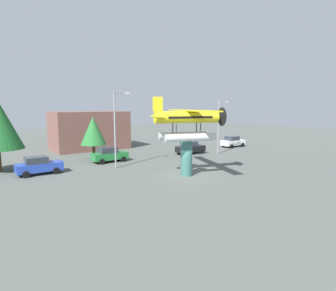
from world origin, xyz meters
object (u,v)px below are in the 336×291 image
(display_pedestal, at_px, (186,158))
(car_far_black, at_px, (190,148))
(floatplane_monument, at_px, (188,122))
(car_near_blue, at_px, (39,165))
(car_distant_white, at_px, (233,142))
(streetlight_primary, at_px, (116,124))
(storefront_building, at_px, (90,130))
(streetlight_secondary, at_px, (220,123))
(car_mid_green, at_px, (109,155))
(tree_east, at_px, (93,131))

(display_pedestal, distance_m, car_far_black, 12.55)
(floatplane_monument, bearing_deg, car_near_blue, 160.47)
(car_distant_white, relative_size, streetlight_primary, 0.52)
(car_near_blue, distance_m, storefront_building, 16.73)
(floatplane_monument, bearing_deg, streetlight_secondary, 49.76)
(display_pedestal, relative_size, car_mid_green, 0.82)
(car_mid_green, bearing_deg, car_near_blue, -167.79)
(car_far_black, bearing_deg, storefront_building, 127.20)
(streetlight_secondary, distance_m, tree_east, 16.96)
(car_mid_green, relative_size, car_distant_white, 1.00)
(streetlight_secondary, bearing_deg, car_mid_green, 167.07)
(streetlight_secondary, relative_size, storefront_building, 0.67)
(car_distant_white, bearing_deg, streetlight_primary, -171.09)
(car_near_blue, relative_size, car_far_black, 1.00)
(streetlight_primary, height_order, streetlight_secondary, streetlight_primary)
(floatplane_monument, relative_size, streetlight_primary, 1.26)
(display_pedestal, bearing_deg, car_distant_white, 29.73)
(floatplane_monument, bearing_deg, storefront_building, 111.71)
(car_mid_green, distance_m, tree_east, 4.03)
(car_distant_white, distance_m, tree_east, 22.69)
(floatplane_monument, height_order, car_near_blue, floatplane_monument)
(display_pedestal, distance_m, car_near_blue, 14.38)
(car_distant_white, height_order, streetlight_secondary, streetlight_secondary)
(car_far_black, xyz_separation_m, streetlight_primary, (-12.17, -2.31, 3.81))
(display_pedestal, xyz_separation_m, streetlight_secondary, (11.77, 7.14, 2.59))
(streetlight_primary, distance_m, storefront_building, 15.30)
(floatplane_monument, relative_size, tree_east, 1.93)
(storefront_building, bearing_deg, car_mid_green, -99.48)
(car_far_black, distance_m, streetlight_primary, 12.96)
(car_near_blue, height_order, storefront_building, storefront_building)
(car_mid_green, distance_m, streetlight_primary, 5.25)
(car_near_blue, relative_size, streetlight_primary, 0.52)
(floatplane_monument, xyz_separation_m, streetlight_secondary, (11.65, 7.18, -0.80))
(car_mid_green, height_order, tree_east, tree_east)
(car_far_black, bearing_deg, floatplane_monument, -131.26)
(car_mid_green, bearing_deg, car_distant_white, -0.17)
(car_distant_white, height_order, tree_east, tree_east)
(car_far_black, height_order, storefront_building, storefront_building)
(car_far_black, xyz_separation_m, storefront_building, (-9.61, 12.67, 2.01))
(display_pedestal, bearing_deg, floatplane_monument, -18.10)
(streetlight_primary, bearing_deg, storefront_building, 80.32)
(car_near_blue, xyz_separation_m, car_mid_green, (8.17, 1.77, 0.00))
(storefront_building, bearing_deg, display_pedestal, -86.71)
(car_near_blue, xyz_separation_m, streetlight_secondary, (23.11, -1.66, 3.42))
(car_near_blue, bearing_deg, streetlight_primary, -13.33)
(car_far_black, bearing_deg, streetlight_secondary, -32.68)
(floatplane_monument, distance_m, car_near_blue, 15.08)
(display_pedestal, relative_size, streetlight_secondary, 0.47)
(car_mid_green, relative_size, storefront_building, 0.38)
(car_far_black, height_order, streetlight_secondary, streetlight_secondary)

